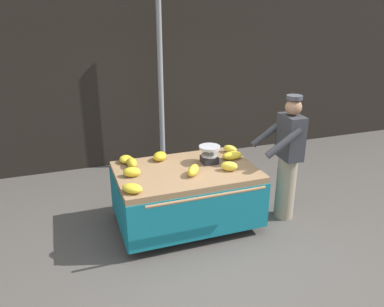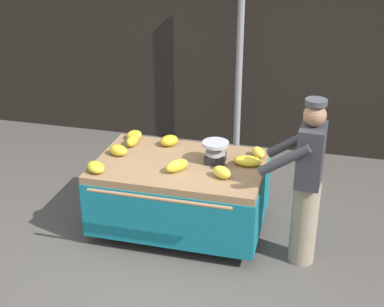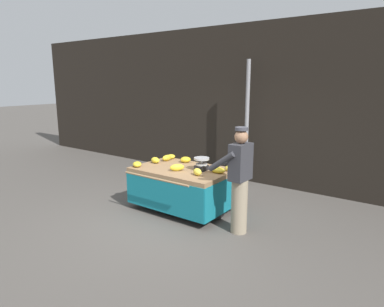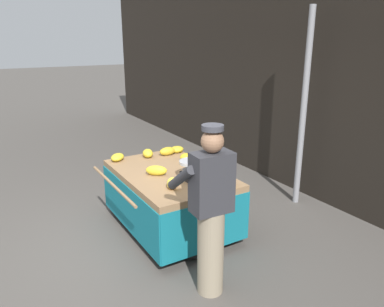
% 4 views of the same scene
% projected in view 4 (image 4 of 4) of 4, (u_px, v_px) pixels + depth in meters
% --- Properties ---
extents(ground_plane, '(60.00, 60.00, 0.00)m').
position_uv_depth(ground_plane, '(135.00, 248.00, 4.54)').
color(ground_plane, '#514C47').
extents(back_wall, '(16.00, 0.24, 3.70)m').
position_uv_depth(back_wall, '(327.00, 79.00, 5.52)').
color(back_wall, black).
rests_on(back_wall, ground).
extents(street_pole, '(0.09, 0.09, 2.87)m').
position_uv_depth(street_pole, '(303.00, 111.00, 5.39)').
color(street_pole, gray).
rests_on(street_pole, ground).
extents(banana_cart, '(1.79, 1.37, 0.81)m').
position_uv_depth(banana_cart, '(170.00, 187.00, 4.83)').
color(banana_cart, '#93704C').
rests_on(banana_cart, ground).
extents(weighing_scale, '(0.28, 0.28, 0.24)m').
position_uv_depth(weighing_scale, '(191.00, 170.00, 4.49)').
color(weighing_scale, black).
rests_on(weighing_scale, banana_cart).
extents(banana_bunch_0, '(0.25, 0.20, 0.12)m').
position_uv_depth(banana_bunch_0, '(148.00, 153.00, 5.33)').
color(banana_bunch_0, yellow).
rests_on(banana_bunch_0, banana_cart).
extents(banana_bunch_1, '(0.24, 0.21, 0.12)m').
position_uv_depth(banana_bunch_1, '(172.00, 183.00, 4.23)').
color(banana_bunch_1, yellow).
rests_on(banana_bunch_1, banana_cart).
extents(banana_bunch_2, '(0.21, 0.24, 0.11)m').
position_uv_depth(banana_bunch_2, '(228.00, 182.00, 4.29)').
color(banana_bunch_2, yellow).
rests_on(banana_bunch_2, banana_cart).
extents(banana_bunch_3, '(0.29, 0.17, 0.10)m').
position_uv_depth(banana_bunch_3, '(207.00, 184.00, 4.24)').
color(banana_bunch_3, yellow).
rests_on(banana_bunch_3, banana_cart).
extents(banana_bunch_4, '(0.29, 0.29, 0.10)m').
position_uv_depth(banana_bunch_4, '(117.00, 157.00, 5.18)').
color(banana_bunch_4, yellow).
rests_on(banana_bunch_4, banana_cart).
extents(banana_bunch_5, '(0.26, 0.27, 0.12)m').
position_uv_depth(banana_bunch_5, '(187.00, 157.00, 5.14)').
color(banana_bunch_5, gold).
rests_on(banana_bunch_5, banana_cart).
extents(banana_bunch_6, '(0.17, 0.21, 0.09)m').
position_uv_depth(banana_bunch_6, '(177.00, 149.00, 5.55)').
color(banana_bunch_6, yellow).
rests_on(banana_bunch_6, banana_cart).
extents(banana_bunch_7, '(0.13, 0.24, 0.12)m').
position_uv_depth(banana_bunch_7, '(167.00, 151.00, 5.42)').
color(banana_bunch_7, gold).
rests_on(banana_bunch_7, banana_cart).
extents(banana_bunch_8, '(0.25, 0.28, 0.12)m').
position_uv_depth(banana_bunch_8, '(156.00, 170.00, 4.63)').
color(banana_bunch_8, yellow).
rests_on(banana_bunch_8, banana_cart).
extents(vendor_person, '(0.60, 0.54, 1.71)m').
position_uv_depth(vendor_person, '(210.00, 211.00, 3.54)').
color(vendor_person, gray).
rests_on(vendor_person, ground).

